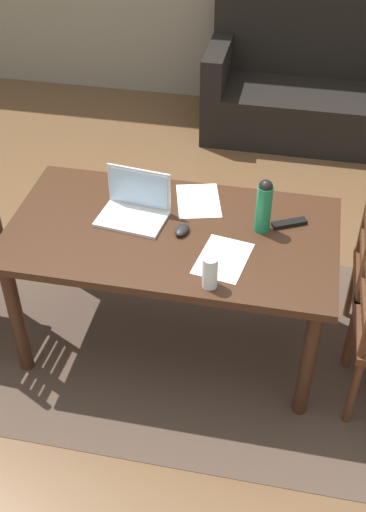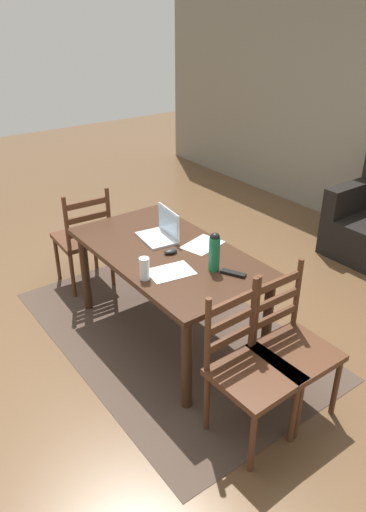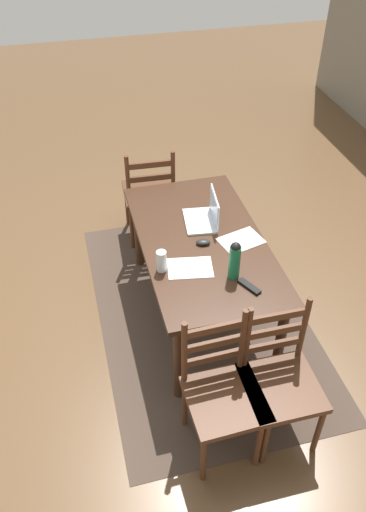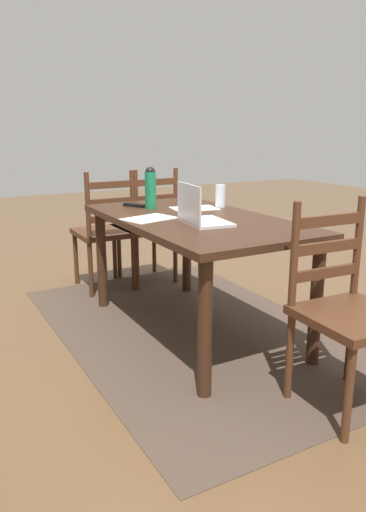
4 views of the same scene
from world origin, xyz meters
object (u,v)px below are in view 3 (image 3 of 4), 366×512
drinking_glass (161,261)px  tv_remote (249,286)px  laptop (206,215)px  water_bottle (235,259)px  chair_right_far (279,381)px  chair_right_near (223,393)px  chair_left_near (149,194)px  dining_table (202,250)px  computer_mouse (203,242)px

drinking_glass → tv_remote: (0.30, 0.50, -0.07)m
laptop → tv_remote: laptop is taller
water_bottle → chair_right_far: bearing=7.0°
chair_right_far → laptop: (-1.27, -0.09, 0.33)m
chair_right_near → chair_left_near: bearing=-180.0°
dining_table → computer_mouse: computer_mouse is taller
drinking_glass → tv_remote: size_ratio=0.89×
dining_table → chair_right_far: (1.07, 0.17, -0.18)m
chair_left_near → chair_right_near: size_ratio=1.00×
dining_table → laptop: bearing=156.5°
chair_left_near → drinking_glass: (1.31, -0.17, 0.35)m
chair_right_far → water_bottle: water_bottle is taller
chair_left_near → tv_remote: bearing=11.5°
drinking_glass → water_bottle: bearing=68.1°
chair_right_near → computer_mouse: bearing=170.8°
chair_right_near → tv_remote: bearing=148.4°
water_bottle → laptop: bearing=-179.6°
laptop → water_bottle: 0.62m
chair_right_far → laptop: size_ratio=2.75×
tv_remote → computer_mouse: bearing=81.2°
chair_right_far → chair_right_near: size_ratio=1.00×
drinking_glass → tv_remote: bearing=58.9°
laptop → chair_right_far: bearing=3.8°
chair_right_far → chair_right_near: (0.00, -0.34, 0.00)m
dining_table → chair_right_near: size_ratio=1.65×
chair_right_far → dining_table: bearing=-170.9°
laptop → drinking_glass: (0.44, -0.43, 0.02)m
chair_right_far → laptop: laptop is taller
chair_right_near → laptop: (-1.27, 0.26, 0.33)m
dining_table → laptop: 0.27m
chair_right_far → tv_remote: chair_right_far is taller
dining_table → drinking_glass: (0.24, -0.35, 0.17)m
chair_right_far → tv_remote: 0.60m
drinking_glass → computer_mouse: 0.39m
dining_table → tv_remote: tv_remote is taller
computer_mouse → laptop: bearing=171.5°
chair_left_near → laptop: size_ratio=2.75×
laptop → chair_left_near: bearing=-163.4°
dining_table → chair_right_near: chair_right_near is taller
water_bottle → computer_mouse: size_ratio=2.75×
laptop → water_bottle: bearing=0.4°
drinking_glass → laptop: bearing=135.5°
chair_right_far → drinking_glass: size_ratio=6.25×
chair_right_far → chair_right_near: 0.34m
dining_table → chair_left_near: 1.10m
chair_left_near → tv_remote: 1.67m
water_bottle → drinking_glass: bearing=-111.9°
drinking_glass → chair_right_near: bearing=11.7°
chair_right_far → drinking_glass: (-0.83, -0.52, 0.35)m
dining_table → chair_left_near: chair_left_near is taller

